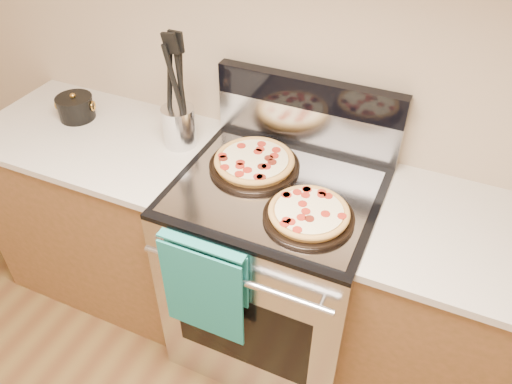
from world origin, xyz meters
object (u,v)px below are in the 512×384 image
at_px(range_body, 274,271).
at_px(pepperoni_pizza_back, 254,162).
at_px(pepperoni_pizza_front, 309,214).
at_px(utensil_crock, 179,126).
at_px(saucepan, 76,108).

xyz_separation_m(range_body, pepperoni_pizza_back, (-0.13, 0.07, 0.50)).
xyz_separation_m(pepperoni_pizza_front, utensil_crock, (-0.65, 0.24, 0.05)).
relative_size(range_body, pepperoni_pizza_front, 2.88).
relative_size(pepperoni_pizza_back, saucepan, 2.23).
height_order(pepperoni_pizza_back, saucepan, saucepan).
bearing_deg(pepperoni_pizza_front, range_body, 143.58).
height_order(range_body, pepperoni_pizza_back, pepperoni_pizza_back).
distance_m(pepperoni_pizza_front, saucepan, 1.21).
distance_m(range_body, pepperoni_pizza_front, 0.54).
bearing_deg(range_body, utensil_crock, 166.50).
relative_size(pepperoni_pizza_back, pepperoni_pizza_front, 1.11).
bearing_deg(utensil_crock, pepperoni_pizza_front, -20.13).
bearing_deg(pepperoni_pizza_back, saucepan, 177.66).
bearing_deg(saucepan, pepperoni_pizza_back, -2.34).
height_order(range_body, pepperoni_pizza_front, pepperoni_pizza_front).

